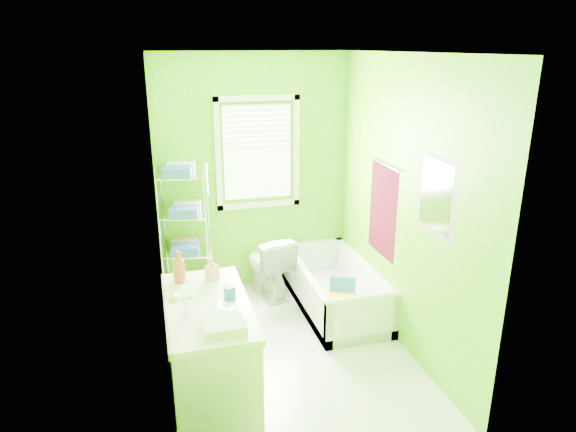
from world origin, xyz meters
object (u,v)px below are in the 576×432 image
object	(u,v)px
wire_shelf_unit	(186,220)
bathtub	(335,294)
vanity	(210,353)
toilet	(268,265)

from	to	relation	value
wire_shelf_unit	bathtub	bearing A→B (deg)	-22.18
vanity	wire_shelf_unit	bearing A→B (deg)	90.25
vanity	wire_shelf_unit	world-z (taller)	wire_shelf_unit
bathtub	toilet	xyz separation A→B (m)	(-0.61, 0.50, 0.19)
bathtub	wire_shelf_unit	size ratio (longest dim) A/B	1.03
vanity	wire_shelf_unit	distance (m)	1.87
bathtub	toilet	bearing A→B (deg)	140.44
bathtub	wire_shelf_unit	xyz separation A→B (m)	(-1.46, 0.59, 0.76)
toilet	wire_shelf_unit	xyz separation A→B (m)	(-0.85, 0.09, 0.56)
toilet	wire_shelf_unit	world-z (taller)	wire_shelf_unit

